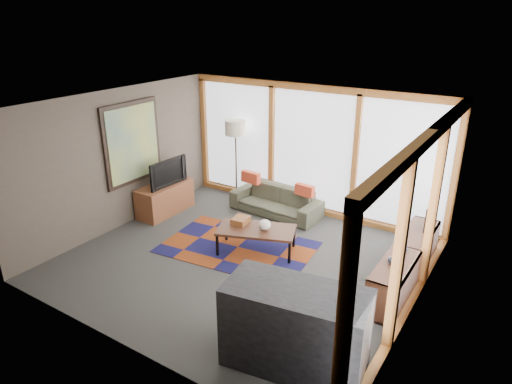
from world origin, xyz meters
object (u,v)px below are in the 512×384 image
Objects in this scene: tv_console at (165,198)px; television at (165,172)px; coffee_table at (256,240)px; bookshelf at (405,265)px; sofa at (276,201)px; bar_counter at (296,328)px; floor_lamp at (236,161)px.

tv_console is 1.29× the size of television.
bookshelf reaches higher than coffee_table.
television is (-4.83, -0.01, 0.58)m from bookshelf.
coffee_table is 2.45m from bookshelf.
sofa is 3.16m from bookshelf.
sofa reaches higher than coffee_table.
bar_counter is (-0.59, -2.44, 0.21)m from bookshelf.
sofa is 4.30m from bar_counter.
bookshelf is 4.86m from television.
floor_lamp is 1.35× the size of coffee_table.
tv_console is 4.93m from bar_counter.
coffee_table is (0.52, -1.56, -0.06)m from sofa.
coffee_table is 0.81× the size of bar_counter.
bar_counter is at bearing -48.01° from coffee_table.
bar_counter is at bearing -53.21° from sofa.
sofa is at bearing -10.86° from floor_lamp.
bookshelf is 4.88m from tv_console.
bar_counter is (1.83, -2.03, 0.29)m from coffee_table.
sofa is 1.30m from floor_lamp.
bar_counter is at bearing -103.51° from bookshelf.
television reaches higher than bar_counter.
sofa is 1.15× the size of bar_counter.
bar_counter reaches higher than tv_console.
tv_console is at bearing 110.81° from television.
bar_counter is (3.48, -3.81, -0.37)m from floor_lamp.
sofa is at bearing -55.26° from television.
sofa is 2.27m from tv_console.
television is 4.90m from bar_counter.
bar_counter reaches higher than sofa.
television reaches higher than coffee_table.
tv_console is at bearing 141.75° from bar_counter.
floor_lamp is 2.52m from coffee_table.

